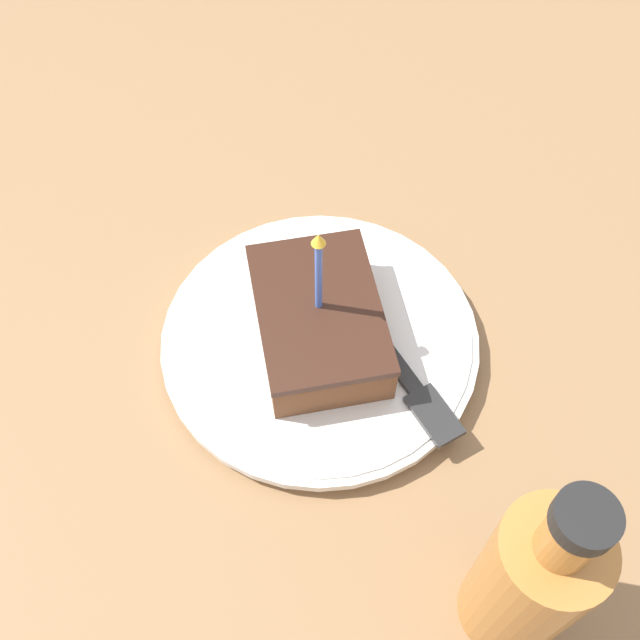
# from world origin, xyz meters

# --- Properties ---
(ground_plane) EXTENTS (2.40, 2.40, 0.04)m
(ground_plane) POSITION_xyz_m (0.00, 0.00, -0.02)
(ground_plane) COLOR olive
(ground_plane) RESTS_ON ground
(plate) EXTENTS (0.25, 0.25, 0.02)m
(plate) POSITION_xyz_m (0.01, -0.03, 0.01)
(plate) COLOR white
(plate) RESTS_ON ground_plane
(cake_slice) EXTENTS (0.09, 0.13, 0.12)m
(cake_slice) POSITION_xyz_m (0.01, -0.03, 0.04)
(cake_slice) COLOR brown
(cake_slice) RESTS_ON plate
(fork) EXTENTS (0.08, 0.19, 0.00)m
(fork) POSITION_xyz_m (-0.04, -0.00, 0.02)
(fork) COLOR #262626
(fork) RESTS_ON plate
(bottle) EXTENTS (0.06, 0.06, 0.18)m
(bottle) POSITION_xyz_m (-0.07, 0.19, 0.07)
(bottle) COLOR #B27233
(bottle) RESTS_ON ground_plane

